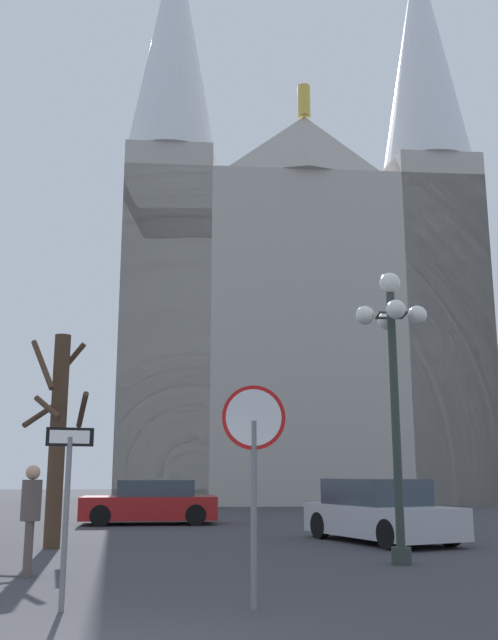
{
  "coord_description": "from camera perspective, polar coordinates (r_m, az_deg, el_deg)",
  "views": [
    {
      "loc": [
        1.47,
        -6.45,
        1.64
      ],
      "look_at": [
        1.01,
        16.68,
        6.58
      ],
      "focal_mm": 39.86,
      "sensor_mm": 36.0,
      "label": 1
    }
  ],
  "objects": [
    {
      "name": "cathedral",
      "position": [
        40.13,
        3.95,
        1.89
      ],
      "size": [
        19.98,
        12.18,
        33.64
      ],
      "color": "#ADA89E",
      "rests_on": "ground"
    },
    {
      "name": "stop_sign",
      "position": [
        9.1,
        0.39,
        -10.28
      ],
      "size": [
        0.81,
        0.17,
        2.72
      ],
      "color": "slate",
      "rests_on": "ground"
    },
    {
      "name": "one_way_arrow_sign",
      "position": [
        9.28,
        -14.4,
        -13.41
      ],
      "size": [
        0.55,
        0.26,
        2.18
      ],
      "color": "slate",
      "rests_on": "ground"
    },
    {
      "name": "street_lamp",
      "position": [
        13.79,
        11.49,
        -3.34
      ],
      "size": [
        1.37,
        1.37,
        5.43
      ],
      "color": "#2D3833",
      "rests_on": "ground"
    },
    {
      "name": "bare_tree",
      "position": [
        16.66,
        -15.13,
        -8.67
      ],
      "size": [
        1.55,
        1.55,
        4.71
      ],
      "color": "#473323",
      "rests_on": "ground"
    },
    {
      "name": "parked_car_near_red",
      "position": [
        23.53,
        -7.86,
        -14.34
      ],
      "size": [
        4.45,
        2.42,
        1.37
      ],
      "color": "maroon",
      "rests_on": "ground"
    },
    {
      "name": "parked_car_far_silver",
      "position": [
        17.78,
        10.44,
        -14.94
      ],
      "size": [
        3.51,
        4.55,
        1.46
      ],
      "color": "#B7B7BC",
      "rests_on": "ground"
    },
    {
      "name": "pedestrian_walking",
      "position": [
        12.34,
        -17.11,
        -14.25
      ],
      "size": [
        0.32,
        0.32,
        1.74
      ],
      "color": "#594C47",
      "rests_on": "ground"
    }
  ]
}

